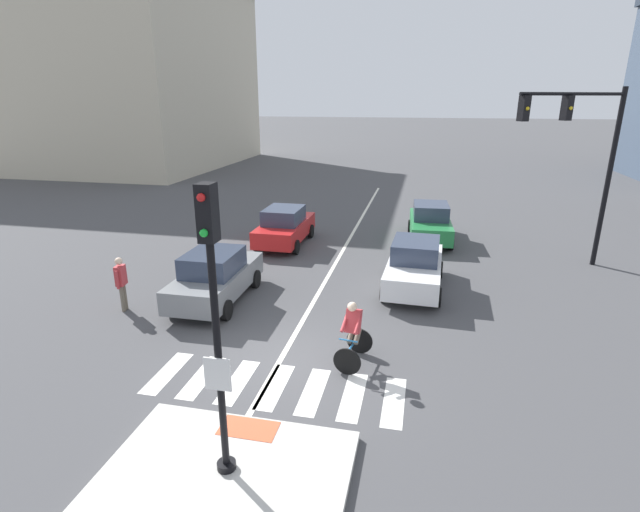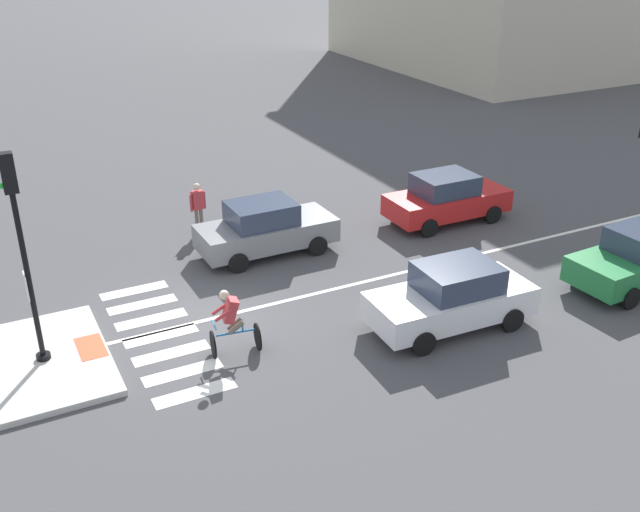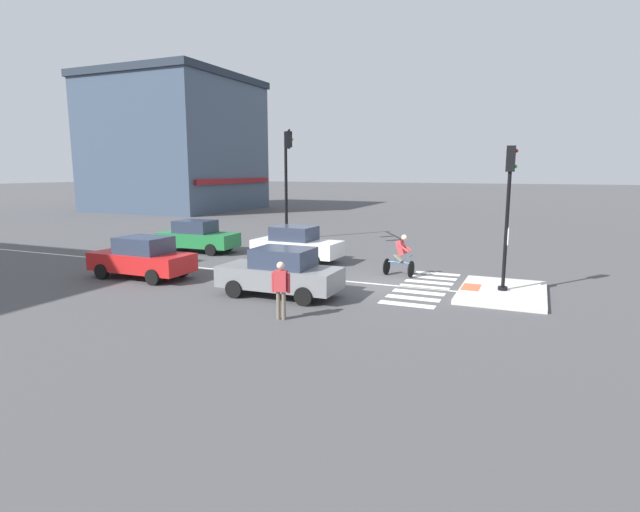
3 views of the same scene
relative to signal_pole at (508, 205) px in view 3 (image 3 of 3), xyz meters
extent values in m
plane|color=#474749|center=(0.00, 3.72, -3.06)|extent=(300.00, 300.00, 0.00)
cube|color=beige|center=(0.00, 0.01, -2.98)|extent=(4.14, 2.79, 0.15)
cube|color=#DB5B38|center=(0.00, 1.05, -2.90)|extent=(1.10, 0.60, 0.01)
cylinder|color=black|center=(0.00, 0.01, -2.85)|extent=(0.32, 0.32, 0.12)
cylinder|color=black|center=(0.00, 0.01, -0.85)|extent=(0.12, 0.12, 3.87)
cube|color=white|center=(0.00, -0.07, -1.04)|extent=(0.44, 0.03, 0.56)
cube|color=black|center=(0.00, 0.01, 1.50)|extent=(0.24, 0.28, 0.84)
sphere|color=red|center=(0.00, -0.15, 1.75)|extent=(0.12, 0.12, 0.12)
sphere|color=green|center=(0.00, -0.15, 1.25)|extent=(0.12, 0.12, 0.12)
cube|color=silver|center=(-2.62, 2.70, -3.05)|extent=(0.44, 1.80, 0.01)
cube|color=silver|center=(-1.75, 2.70, -3.05)|extent=(0.44, 1.80, 0.01)
cube|color=silver|center=(-0.87, 2.70, -3.05)|extent=(0.44, 1.80, 0.01)
cube|color=silver|center=(0.00, 2.70, -3.05)|extent=(0.44, 1.80, 0.01)
cube|color=silver|center=(0.87, 2.70, -3.05)|extent=(0.44, 1.80, 0.01)
cube|color=silver|center=(1.75, 2.70, -3.05)|extent=(0.44, 1.80, 0.01)
cube|color=silver|center=(2.62, 2.70, -3.05)|extent=(0.44, 1.80, 0.01)
cube|color=silver|center=(-0.21, 13.72, -3.05)|extent=(0.14, 28.00, 0.01)
cylinder|color=black|center=(9.45, 13.15, 0.17)|extent=(0.18, 0.18, 6.46)
cylinder|color=black|center=(7.59, 12.08, 3.15)|extent=(3.78, 2.24, 0.11)
cube|color=black|center=(7.40, 11.97, 2.70)|extent=(0.37, 0.39, 0.80)
sphere|color=gold|center=(7.48, 11.83, 2.70)|extent=(0.12, 0.12, 0.12)
cube|color=black|center=(5.91, 11.12, 2.70)|extent=(0.37, 0.39, 0.80)
sphere|color=gold|center=(5.99, 10.97, 2.70)|extent=(0.12, 0.12, 0.12)
cube|color=#3D4C60|center=(26.25, 34.87, 3.49)|extent=(14.52, 14.14, 13.10)
cube|color=#242D3A|center=(26.25, 34.87, 10.39)|extent=(14.96, 14.56, 0.70)
cube|color=maroon|center=(26.25, 27.65, 0.04)|extent=(13.07, 0.30, 0.50)
cube|color=white|center=(2.80, 9.19, -2.41)|extent=(1.85, 4.16, 0.70)
cube|color=#2D384C|center=(2.81, 9.34, -1.74)|extent=(1.55, 1.95, 0.64)
cylinder|color=black|center=(3.58, 7.88, -2.76)|extent=(0.20, 0.61, 0.60)
cylinder|color=black|center=(1.92, 7.95, -2.76)|extent=(0.20, 0.61, 0.60)
cylinder|color=black|center=(3.68, 10.43, -2.76)|extent=(0.20, 0.61, 0.60)
cylinder|color=black|center=(2.02, 10.49, -2.76)|extent=(0.20, 0.61, 0.60)
cube|color=slate|center=(-3.22, 6.90, -2.41)|extent=(1.73, 4.11, 0.70)
cube|color=#2D384C|center=(-3.21, 6.75, -1.74)|extent=(1.50, 1.91, 0.64)
cylinder|color=black|center=(-4.06, 8.16, -2.76)|extent=(0.18, 0.60, 0.60)
cylinder|color=black|center=(-2.39, 8.18, -2.76)|extent=(0.18, 0.60, 0.60)
cylinder|color=black|center=(-4.04, 5.62, -2.76)|extent=(0.18, 0.60, 0.60)
cylinder|color=black|center=(-2.37, 5.64, -2.76)|extent=(0.18, 0.60, 0.60)
cube|color=#237A3D|center=(3.30, 15.12, -2.41)|extent=(1.91, 4.18, 0.70)
cube|color=#2D384C|center=(3.30, 15.27, -1.74)|extent=(1.58, 1.97, 0.64)
cylinder|color=black|center=(4.20, 13.90, -2.76)|extent=(0.21, 0.61, 0.60)
cylinder|color=black|center=(2.54, 13.81, -2.76)|extent=(0.21, 0.61, 0.60)
cylinder|color=black|center=(4.07, 16.44, -2.76)|extent=(0.21, 0.61, 0.60)
cylinder|color=black|center=(2.41, 16.35, -2.76)|extent=(0.21, 0.61, 0.60)
cube|color=red|center=(-2.83, 13.21, -2.41)|extent=(1.73, 4.11, 0.70)
cube|color=#2D384C|center=(-2.83, 13.06, -1.74)|extent=(1.49, 1.91, 0.64)
cylinder|color=black|center=(-3.65, 14.49, -2.76)|extent=(0.18, 0.60, 0.60)
cylinder|color=black|center=(-1.99, 14.48, -2.76)|extent=(0.18, 0.60, 0.60)
cylinder|color=black|center=(-3.67, 11.95, -2.76)|extent=(0.18, 0.60, 0.60)
cylinder|color=black|center=(-2.00, 11.94, -2.76)|extent=(0.18, 0.60, 0.60)
cylinder|color=black|center=(1.48, 3.53, -2.73)|extent=(0.66, 0.13, 0.66)
cylinder|color=black|center=(1.62, 4.57, -2.73)|extent=(0.66, 0.13, 0.66)
cylinder|color=#2370AD|center=(1.55, 4.05, -2.51)|extent=(0.17, 0.89, 0.05)
cylinder|color=#2370AD|center=(1.58, 4.23, -2.33)|extent=(0.04, 0.04, 0.30)
cylinder|color=#2370AD|center=(1.49, 3.58, -2.21)|extent=(0.44, 0.10, 0.04)
cylinder|color=#6B6051|center=(1.63, 4.06, -2.33)|extent=(0.17, 0.41, 0.33)
cylinder|color=#6B6051|center=(1.48, 4.08, -2.33)|extent=(0.17, 0.41, 0.33)
cube|color=#B73338|center=(1.54, 3.97, -1.90)|extent=(0.39, 0.43, 0.60)
sphere|color=beige|center=(1.52, 3.86, -1.49)|extent=(0.22, 0.22, 0.22)
cylinder|color=#B73338|center=(1.67, 3.77, -1.90)|extent=(0.14, 0.46, 0.31)
cylinder|color=#B73338|center=(1.36, 3.82, -1.90)|extent=(0.14, 0.46, 0.31)
cylinder|color=#6B6051|center=(-5.61, 5.50, -2.65)|extent=(0.12, 0.12, 0.82)
cylinder|color=#6B6051|center=(-5.63, 5.66, -2.65)|extent=(0.12, 0.12, 0.82)
cube|color=#B73338|center=(-5.62, 5.58, -1.94)|extent=(0.28, 0.39, 0.60)
cylinder|color=#B73338|center=(-5.58, 5.35, -1.99)|extent=(0.09, 0.09, 0.56)
cylinder|color=#B73338|center=(-5.66, 5.81, -1.99)|extent=(0.09, 0.09, 0.56)
sphere|color=beige|center=(-5.62, 5.58, -1.50)|extent=(0.22, 0.22, 0.22)
camera|label=1|loc=(2.94, -6.05, 3.04)|focal=26.92mm
camera|label=2|loc=(15.16, -0.72, 6.18)|focal=40.63mm
camera|label=3|loc=(-17.85, -0.93, 1.14)|focal=28.26mm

